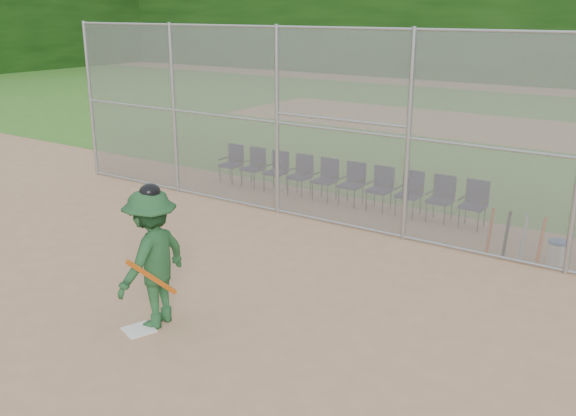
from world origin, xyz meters
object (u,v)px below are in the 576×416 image
Objects in this scene: home_plate at (139,330)px; water_cooler at (557,252)px; chair_0 at (231,164)px; batter_at_plate at (152,258)px.

water_cooler reaches higher than home_plate.
water_cooler is at bearing 54.30° from home_plate.
batter_at_plate is at bearing -58.49° from chair_0.
batter_at_plate is 2.16× the size of chair_0.
batter_at_plate is at bearing -126.83° from water_cooler.
chair_0 is (-8.25, 1.05, 0.26)m from water_cooler.
water_cooler is (4.18, 5.58, -0.79)m from batter_at_plate.
home_plate is 0.41× the size of chair_0.
home_plate is 0.91× the size of water_cooler.
home_plate is at bearing -59.88° from chair_0.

